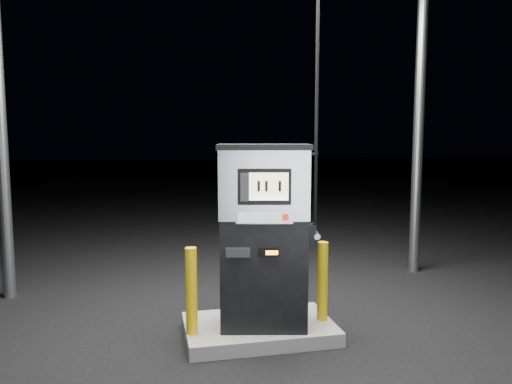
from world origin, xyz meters
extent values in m
plane|color=black|center=(0.00, 0.00, 0.00)|extent=(80.00, 80.00, 0.00)
cube|color=slate|center=(0.00, 0.00, 0.07)|extent=(1.60, 1.00, 0.15)
cylinder|color=gray|center=(-3.00, 2.00, 2.25)|extent=(0.16, 0.16, 4.50)
cylinder|color=gray|center=(3.00, 2.00, 2.25)|extent=(0.16, 0.16, 4.50)
cube|color=black|center=(0.03, -0.10, 0.74)|extent=(0.98, 0.69, 1.17)
cube|color=#BBBBC3|center=(0.03, -0.10, 1.68)|extent=(1.00, 0.71, 0.70)
cube|color=black|center=(0.03, -0.10, 2.06)|extent=(1.05, 0.76, 0.06)
cube|color=black|center=(-0.03, -0.37, 1.67)|extent=(0.52, 0.14, 0.36)
cube|color=beige|center=(0.01, -0.39, 1.70)|extent=(0.38, 0.08, 0.23)
cube|color=white|center=(0.01, -0.39, 1.56)|extent=(0.38, 0.08, 0.05)
cube|color=#BBBBC3|center=(-0.03, -0.37, 1.37)|extent=(0.56, 0.14, 0.13)
cube|color=#9B9EA3|center=(-0.03, -0.38, 1.37)|extent=(0.51, 0.11, 0.10)
cube|color=#B3190B|center=(0.17, -0.43, 1.37)|extent=(0.06, 0.02, 0.07)
cube|color=black|center=(0.02, -0.37, 1.01)|extent=(0.21, 0.06, 0.08)
cube|color=orange|center=(0.04, -0.39, 1.01)|extent=(0.12, 0.03, 0.04)
cube|color=black|center=(-0.29, -0.31, 1.01)|extent=(0.24, 0.07, 0.09)
cube|color=black|center=(0.51, -0.20, 1.14)|extent=(0.13, 0.18, 0.23)
cylinder|color=gray|center=(0.56, -0.21, 1.14)|extent=(0.11, 0.22, 0.07)
cylinder|color=black|center=(0.54, -0.26, 2.71)|extent=(0.04, 0.04, 2.91)
cylinder|color=gold|center=(-0.74, -0.14, 0.60)|extent=(0.15, 0.15, 0.90)
cylinder|color=gold|center=(0.70, -0.05, 0.58)|extent=(0.12, 0.12, 0.87)
camera|label=1|loc=(-1.16, -5.09, 2.18)|focal=35.00mm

